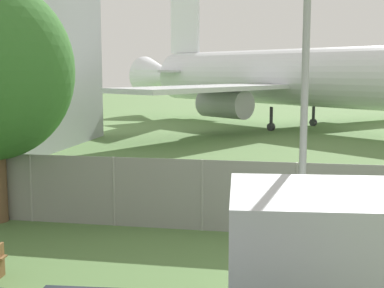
# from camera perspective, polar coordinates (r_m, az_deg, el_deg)

# --- Properties ---
(perimeter_fence) EXTENTS (56.07, 0.07, 2.00)m
(perimeter_fence) POSITION_cam_1_polar(r_m,az_deg,el_deg) (15.41, -8.33, -5.04)
(perimeter_fence) COLOR gray
(perimeter_fence) RESTS_ON ground
(airplane) EXTENTS (34.19, 28.39, 12.41)m
(airplane) POSITION_cam_1_polar(r_m,az_deg,el_deg) (40.81, 12.08, 6.89)
(airplane) COLOR silver
(airplane) RESTS_ON ground
(portable_cabin) EXTENTS (4.53, 2.96, 2.60)m
(portable_cabin) POSITION_cam_1_polar(r_m,az_deg,el_deg) (8.96, 18.33, -12.98)
(portable_cabin) COLOR silver
(portable_cabin) RESTS_ON ground
(light_mast) EXTENTS (0.44, 0.44, 8.08)m
(light_mast) POSITION_cam_1_polar(r_m,az_deg,el_deg) (11.83, 12.07, 10.08)
(light_mast) COLOR #99999E
(light_mast) RESTS_ON ground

